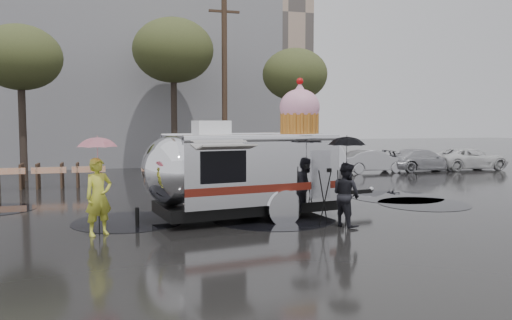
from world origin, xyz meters
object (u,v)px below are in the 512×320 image
object	(u,v)px
airstream_trailer	(252,167)
person_left	(99,197)
person_right	(346,195)
tripod	(329,191)

from	to	relation	value
airstream_trailer	person_left	bearing A→B (deg)	-172.79
person_right	airstream_trailer	bearing A→B (deg)	27.88
tripod	airstream_trailer	bearing A→B (deg)	153.98
airstream_trailer	person_right	distance (m)	2.76
airstream_trailer	person_left	xyz separation A→B (m)	(-4.04, -1.19, -0.49)
airstream_trailer	person_left	size ratio (longest dim) A/B	4.04
airstream_trailer	person_right	xyz separation A→B (m)	(1.97, -1.84, -0.59)
airstream_trailer	person_left	world-z (taller)	airstream_trailer
person_left	person_right	size ratio (longest dim) A/B	1.12
person_left	tripod	bearing A→B (deg)	-31.81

